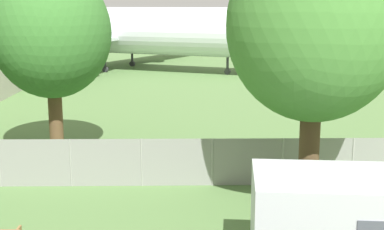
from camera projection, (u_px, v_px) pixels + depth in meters
name	position (u px, v px, depth m)	size (l,w,h in m)	color
perimeter_fence	(142.00, 162.00, 19.22)	(56.07, 0.07, 1.75)	gray
airplane	(128.00, 31.00, 53.58)	(39.86, 31.54, 13.17)	silver
portable_cabin	(336.00, 226.00, 12.72)	(4.20, 2.92, 2.52)	silver
tree_behind_benches	(51.00, 33.00, 22.14)	(4.96, 4.96, 8.04)	brown
tree_far_right	(315.00, 26.00, 16.16)	(5.39, 5.39, 8.80)	#4C3823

